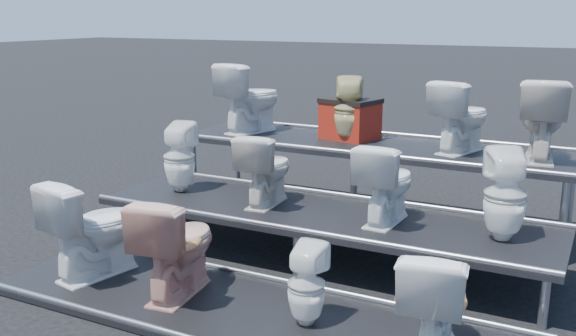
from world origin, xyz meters
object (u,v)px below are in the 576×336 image
at_px(toilet_1, 177,245).
at_px(toilet_4, 179,157).
at_px(toilet_8, 250,98).
at_px(toilet_7, 505,195).
at_px(red_crate, 350,121).
at_px(toilet_2, 306,285).
at_px(toilet_6, 386,183).
at_px(toilet_9, 349,109).
at_px(toilet_11, 542,119).
at_px(toilet_5, 266,169).
at_px(toilet_0, 95,227).
at_px(toilet_10, 461,116).
at_px(toilet_3, 435,300).

height_order(toilet_1, toilet_4, toilet_4).
relative_size(toilet_1, toilet_8, 1.01).
relative_size(toilet_7, red_crate, 1.34).
height_order(toilet_2, toilet_6, toilet_6).
height_order(toilet_9, toilet_11, toilet_11).
relative_size(toilet_1, toilet_7, 1.10).
height_order(toilet_7, toilet_9, toilet_9).
relative_size(toilet_6, toilet_8, 0.87).
bearing_deg(toilet_7, toilet_5, -22.31).
distance_m(toilet_4, toilet_9, 1.88).
relative_size(toilet_0, toilet_10, 1.17).
relative_size(toilet_2, toilet_11, 0.77).
height_order(toilet_8, toilet_11, toilet_8).
relative_size(toilet_8, toilet_11, 1.04).
xyz_separation_m(toilet_5, toilet_11, (2.25, 1.30, 0.45)).
height_order(toilet_5, toilet_9, toilet_9).
distance_m(toilet_10, red_crate, 1.26).
relative_size(toilet_11, red_crate, 1.40).
xyz_separation_m(toilet_4, toilet_7, (3.15, 0.00, 0.02)).
height_order(toilet_1, toilet_3, toilet_1).
bearing_deg(toilet_1, toilet_9, -105.82).
bearing_deg(toilet_10, toilet_11, -162.33).
height_order(toilet_9, toilet_10, toilet_10).
bearing_deg(red_crate, toilet_9, -60.99).
relative_size(toilet_2, toilet_4, 0.85).
bearing_deg(toilet_11, toilet_9, -7.32).
relative_size(toilet_0, toilet_6, 1.20).
height_order(toilet_0, toilet_4, toilet_4).
distance_m(toilet_3, toilet_11, 2.74).
xyz_separation_m(toilet_2, toilet_4, (-2.04, 1.30, 0.45)).
xyz_separation_m(toilet_0, red_crate, (1.18, 2.75, 0.58)).
xyz_separation_m(toilet_0, toilet_7, (3.07, 1.30, 0.35)).
xyz_separation_m(toilet_1, toilet_4, (-0.92, 1.30, 0.34)).
xyz_separation_m(toilet_2, toilet_5, (-1.05, 1.30, 0.44)).
xyz_separation_m(toilet_4, toilet_9, (1.29, 1.30, 0.40)).
distance_m(toilet_8, red_crate, 1.21).
bearing_deg(toilet_2, toilet_5, -52.79).
height_order(toilet_2, toilet_7, toilet_7).
height_order(toilet_3, red_crate, red_crate).
bearing_deg(toilet_5, toilet_1, 82.67).
bearing_deg(toilet_10, toilet_7, 134.38).
xyz_separation_m(toilet_3, toilet_4, (-2.95, 1.30, 0.37)).
bearing_deg(toilet_9, toilet_6, 103.37).
height_order(toilet_4, toilet_8, toilet_8).
distance_m(toilet_1, toilet_5, 1.34).
bearing_deg(red_crate, toilet_3, -44.72).
bearing_deg(toilet_4, toilet_7, 169.13).
bearing_deg(toilet_4, toilet_3, 145.31).
height_order(toilet_1, red_crate, red_crate).
xyz_separation_m(toilet_7, red_crate, (-1.89, 1.45, 0.23)).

